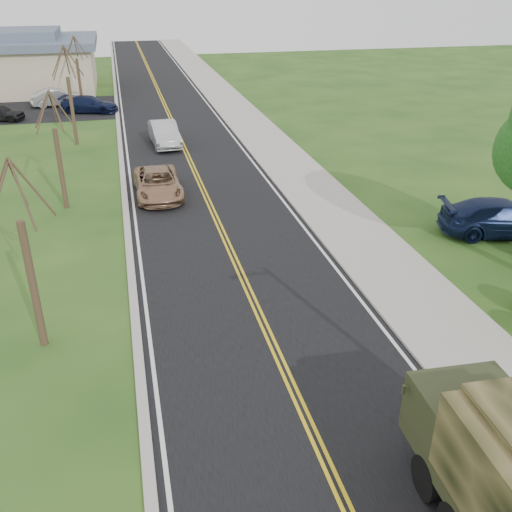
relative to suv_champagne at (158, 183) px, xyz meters
name	(u,v)px	position (x,y,z in m)	size (l,w,h in m)	color
road	(171,119)	(2.40, 17.41, -0.69)	(8.00, 120.00, 0.01)	black
curb_right	(222,116)	(6.55, 17.41, -0.64)	(0.30, 120.00, 0.12)	#9E998E
sidewalk_right	(243,115)	(8.30, 17.41, -0.65)	(3.20, 120.00, 0.10)	#9E998E
curb_left	(118,121)	(-1.75, 17.41, -0.65)	(0.30, 120.00, 0.10)	#9E998E
bare_tree_a	(30,270)	(-4.60, -12.58, 1.93)	(1.93, 2.26, 6.08)	#38281C
bare_tree_b	(59,159)	(-4.60, -0.58, 1.78)	(1.83, 2.14, 5.73)	#38281C
bare_tree_c	(71,103)	(-4.60, 11.42, 2.08)	(2.04, 2.39, 6.42)	#38281C
bare_tree_d	(79,78)	(-4.60, 23.42, 1.85)	(1.88, 2.20, 5.91)	#38281C
suv_champagne	(158,183)	(0.00, 0.00, 0.00)	(2.32, 5.02, 1.40)	#A17B5A
sedan_silver	(164,134)	(1.24, 9.78, 0.09)	(1.67, 4.78, 1.57)	#B9BABF
pickup_navy	(503,218)	(14.45, -8.47, 0.09)	(2.22, 5.45, 1.58)	#101B3C
lot_car_silver	(57,97)	(-6.73, 24.76, 0.05)	(1.57, 4.52, 1.49)	silver
lot_car_navy	(90,104)	(-3.93, 21.38, -0.02)	(1.90, 4.68, 1.36)	#0E1534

